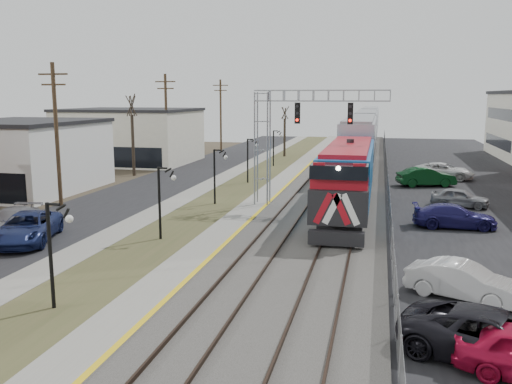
% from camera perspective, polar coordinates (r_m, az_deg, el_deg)
% --- Properties ---
extents(street_west, '(7.00, 120.00, 0.04)m').
position_cam_1_polar(street_west, '(48.26, -10.42, 0.71)').
color(street_west, black).
rests_on(street_west, ground).
extents(sidewalk, '(2.00, 120.00, 0.08)m').
position_cam_1_polar(sidewalk, '(46.67, -5.33, 0.55)').
color(sidewalk, gray).
rests_on(sidewalk, ground).
extents(grass_median, '(4.00, 120.00, 0.06)m').
position_cam_1_polar(grass_median, '(45.84, -1.77, 0.40)').
color(grass_median, '#404524').
rests_on(grass_median, ground).
extents(platform, '(2.00, 120.00, 0.24)m').
position_cam_1_polar(platform, '(45.17, 1.92, 0.37)').
color(platform, gray).
rests_on(platform, ground).
extents(ballast_bed, '(8.00, 120.00, 0.20)m').
position_cam_1_polar(ballast_bed, '(44.51, 8.25, 0.10)').
color(ballast_bed, '#595651').
rests_on(ballast_bed, ground).
extents(parking_lot, '(16.00, 120.00, 0.04)m').
position_cam_1_polar(parking_lot, '(45.20, 23.58, -0.60)').
color(parking_lot, black).
rests_on(parking_lot, ground).
extents(platform_edge, '(0.24, 120.00, 0.01)m').
position_cam_1_polar(platform_edge, '(44.99, 3.02, 0.48)').
color(platform_edge, gold).
rests_on(platform_edge, platform).
extents(track_near, '(1.58, 120.00, 0.15)m').
position_cam_1_polar(track_near, '(44.68, 5.70, 0.42)').
color(track_near, '#2D2119').
rests_on(track_near, ballast_bed).
extents(track_far, '(1.58, 120.00, 0.15)m').
position_cam_1_polar(track_far, '(44.39, 10.18, 0.24)').
color(track_far, '#2D2119').
rests_on(track_far, ballast_bed).
extents(train, '(3.00, 85.85, 5.33)m').
position_cam_1_polar(train, '(71.16, 11.35, 6.00)').
color(train, '#1562B0').
rests_on(train, ground).
extents(signal_gantry, '(9.00, 1.07, 8.15)m').
position_cam_1_polar(signal_gantry, '(37.29, 3.27, 6.76)').
color(signal_gantry, gray).
rests_on(signal_gantry, ground).
extents(lampposts, '(0.14, 62.14, 4.00)m').
position_cam_1_polar(lampposts, '(29.88, -9.91, -1.13)').
color(lampposts, black).
rests_on(lampposts, ground).
extents(utility_poles, '(0.28, 80.28, 10.00)m').
position_cam_1_polar(utility_poles, '(40.32, -20.23, 5.57)').
color(utility_poles, '#4C3823').
rests_on(utility_poles, ground).
extents(fence, '(0.04, 120.00, 1.60)m').
position_cam_1_polar(fence, '(44.26, 13.70, 0.78)').
color(fence, gray).
rests_on(fence, ground).
extents(bare_trees, '(12.30, 42.30, 5.95)m').
position_cam_1_polar(bare_trees, '(51.94, -9.99, 4.36)').
color(bare_trees, '#382D23').
rests_on(bare_trees, ground).
extents(car_lot_b, '(4.50, 3.03, 1.40)m').
position_cam_1_polar(car_lot_b, '(22.49, 20.98, -8.83)').
color(car_lot_b, silver).
rests_on(car_lot_b, ground).
extents(car_lot_c, '(6.03, 4.32, 1.53)m').
position_cam_1_polar(car_lot_c, '(17.71, 23.99, -14.00)').
color(car_lot_c, black).
rests_on(car_lot_c, ground).
extents(car_lot_d, '(4.84, 2.14, 1.38)m').
position_cam_1_polar(car_lot_d, '(34.10, 20.15, -2.46)').
color(car_lot_d, navy).
rests_on(car_lot_d, ground).
extents(car_lot_e, '(4.14, 2.37, 1.33)m').
position_cam_1_polar(car_lot_e, '(40.56, 20.67, -0.61)').
color(car_lot_e, gray).
rests_on(car_lot_e, ground).
extents(car_lot_f, '(5.17, 3.03, 1.61)m').
position_cam_1_polar(car_lot_f, '(48.99, 17.47, 1.48)').
color(car_lot_f, '#0C401A').
rests_on(car_lot_f, ground).
extents(car_street_a, '(4.24, 6.16, 1.56)m').
position_cam_1_polar(car_street_a, '(31.32, -22.96, -3.55)').
color(car_street_a, navy).
rests_on(car_street_a, ground).
extents(car_street_b, '(2.78, 5.14, 1.41)m').
position_cam_1_polar(car_street_b, '(33.55, -24.42, -2.93)').
color(car_street_b, slate).
rests_on(car_street_b, ground).
extents(car_lot_g, '(5.88, 3.53, 1.53)m').
position_cam_1_polar(car_lot_g, '(53.68, 19.11, 2.06)').
color(car_lot_g, silver).
rests_on(car_lot_g, ground).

